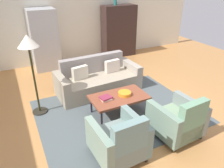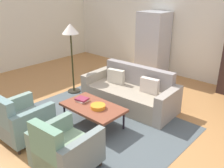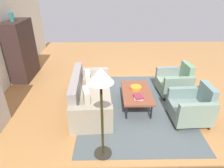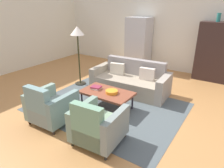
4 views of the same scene
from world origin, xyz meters
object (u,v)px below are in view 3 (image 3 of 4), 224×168
(armchair_right, at_px, (176,82))
(fruit_bowl, at_px, (136,88))
(coffee_table, at_px, (136,93))
(cabinet, at_px, (22,50))
(couch, at_px, (89,96))
(book_stack, at_px, (138,97))
(vase_tall, at_px, (12,17))
(armchair_left, at_px, (193,107))
(floor_lamp, at_px, (101,84))

(armchair_right, relative_size, fruit_bowl, 3.16)
(coffee_table, xyz_separation_m, armchair_right, (0.60, -1.17, -0.03))
(coffee_table, bearing_deg, cabinet, 62.37)
(coffee_table, distance_m, armchair_right, 1.31)
(couch, distance_m, coffee_table, 1.19)
(couch, height_order, cabinet, cabinet)
(armchair_right, distance_m, book_stack, 1.49)
(vase_tall, bearing_deg, armchair_right, -102.67)
(couch, height_order, armchair_left, armchair_left)
(armchair_left, height_order, book_stack, armchair_left)
(armchair_right, height_order, fruit_bowl, armchair_right)
(coffee_table, xyz_separation_m, fruit_bowl, (0.14, -0.00, 0.07))
(couch, relative_size, coffee_table, 1.79)
(book_stack, bearing_deg, fruit_bowl, -0.16)
(couch, xyz_separation_m, book_stack, (-0.30, -1.19, 0.16))
(couch, bearing_deg, vase_tall, -129.52)
(armchair_right, relative_size, book_stack, 3.38)
(armchair_left, bearing_deg, vase_tall, 61.65)
(armchair_right, height_order, cabinet, cabinet)
(couch, relative_size, floor_lamp, 1.25)
(armchair_left, relative_size, armchair_right, 1.00)
(vase_tall, distance_m, floor_lamp, 4.14)
(floor_lamp, bearing_deg, book_stack, -32.66)
(fruit_bowl, bearing_deg, armchair_right, -68.11)
(fruit_bowl, distance_m, cabinet, 3.81)
(coffee_table, distance_m, floor_lamp, 2.04)
(fruit_bowl, xyz_separation_m, book_stack, (-0.44, 0.00, -0.00))
(coffee_table, height_order, book_stack, book_stack)
(floor_lamp, bearing_deg, cabinet, 38.07)
(armchair_left, distance_m, fruit_bowl, 1.38)
(coffee_table, height_order, cabinet, cabinet)
(book_stack, xyz_separation_m, cabinet, (2.09, 3.40, 0.45))
(fruit_bowl, xyz_separation_m, floor_lamp, (-1.68, 0.80, 1.00))
(coffee_table, distance_m, book_stack, 0.32)
(fruit_bowl, bearing_deg, vase_tall, 66.25)
(coffee_table, relative_size, vase_tall, 4.84)
(fruit_bowl, bearing_deg, floor_lamp, 154.71)
(book_stack, bearing_deg, cabinet, 58.44)
(couch, distance_m, cabinet, 2.91)
(book_stack, height_order, vase_tall, vase_tall)
(armchair_left, height_order, armchair_right, same)
(armchair_right, bearing_deg, book_stack, 124.03)
(coffee_table, bearing_deg, book_stack, 179.78)
(armchair_left, relative_size, fruit_bowl, 3.16)
(armchair_left, bearing_deg, coffee_table, 60.55)
(floor_lamp, bearing_deg, couch, 14.21)
(couch, xyz_separation_m, coffee_table, (0.00, -1.19, 0.09))
(fruit_bowl, relative_size, floor_lamp, 0.16)
(vase_tall, bearing_deg, armchair_left, -116.02)
(fruit_bowl, xyz_separation_m, vase_tall, (1.50, 3.40, 1.48))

